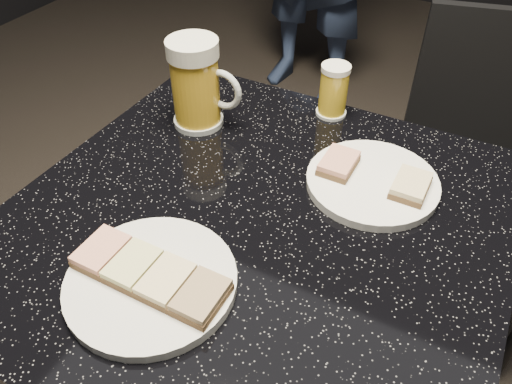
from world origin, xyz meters
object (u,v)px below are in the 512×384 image
plate_large (151,282)px  table (256,314)px  beer_mug (197,84)px  beer_tumbler (334,91)px  chair (477,175)px  plate_small (372,182)px

plate_large → table: bearing=70.7°
beer_mug → table: bearing=-39.5°
table → beer_mug: size_ratio=4.75×
beer_mug → beer_tumbler: 0.25m
chair → plate_small: bearing=-108.8°
plate_small → beer_mug: (-0.33, 0.02, 0.07)m
plate_large → table: (0.06, 0.17, -0.25)m
chair → beer_mug: bearing=-138.3°
beer_tumbler → plate_large: bearing=-96.4°
plate_small → table: bearing=-130.5°
plate_small → table: plate_small is taller
plate_small → beer_mug: beer_mug is taller
plate_large → chair: (0.34, 0.77, -0.26)m
beer_mug → beer_tumbler: bearing=35.1°
plate_small → beer_mug: bearing=176.2°
plate_small → table: size_ratio=0.27×
plate_large → beer_tumbler: size_ratio=2.22×
plate_small → chair: chair is taller
table → beer_tumbler: size_ratio=7.65×
plate_small → beer_tumbler: (-0.13, 0.16, 0.04)m
beer_tumbler → beer_mug: bearing=-144.9°
plate_large → plate_small: 0.37m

